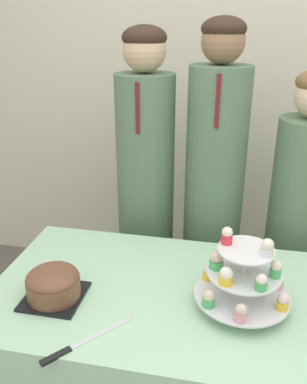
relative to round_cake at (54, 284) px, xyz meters
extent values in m
cube|color=beige|center=(0.57, 1.47, 0.54)|extent=(9.00, 0.06, 2.70)
cube|color=#A8DBB2|center=(0.57, 0.12, -0.44)|extent=(1.67, 0.75, 0.76)
cube|color=black|center=(0.00, 0.00, -0.05)|extent=(0.20, 0.20, 0.01)
cylinder|color=brown|center=(0.00, 0.00, -0.01)|extent=(0.18, 0.18, 0.07)
ellipsoid|color=brown|center=(0.00, 0.00, 0.03)|extent=(0.18, 0.18, 0.06)
cube|color=silver|center=(0.22, -0.13, -0.06)|extent=(0.16, 0.18, 0.00)
cube|color=black|center=(0.12, -0.25, -0.06)|extent=(0.08, 0.09, 0.01)
cylinder|color=silver|center=(0.64, 0.09, 0.05)|extent=(0.02, 0.02, 0.22)
cylinder|color=silver|center=(0.64, 0.09, -0.02)|extent=(0.32, 0.32, 0.01)
cylinder|color=silver|center=(0.64, 0.09, 0.07)|extent=(0.24, 0.24, 0.01)
cylinder|color=silver|center=(0.64, 0.09, 0.16)|extent=(0.18, 0.18, 0.01)
cylinder|color=#4CB766|center=(0.53, 0.01, 0.00)|extent=(0.04, 0.04, 0.03)
sphere|color=beige|center=(0.53, 0.01, 0.03)|extent=(0.04, 0.04, 0.04)
cylinder|color=pink|center=(0.63, -0.05, 0.00)|extent=(0.04, 0.04, 0.03)
sphere|color=beige|center=(0.63, -0.05, 0.03)|extent=(0.04, 0.04, 0.04)
cylinder|color=yellow|center=(0.76, 0.04, 0.00)|extent=(0.04, 0.04, 0.03)
sphere|color=silver|center=(0.76, 0.04, 0.03)|extent=(0.04, 0.04, 0.04)
cylinder|color=pink|center=(0.76, 0.15, 0.00)|extent=(0.04, 0.04, 0.03)
sphere|color=white|center=(0.76, 0.15, 0.02)|extent=(0.03, 0.03, 0.03)
cylinder|color=orange|center=(0.62, 0.22, 0.00)|extent=(0.05, 0.05, 0.02)
sphere|color=beige|center=(0.62, 0.22, 0.02)|extent=(0.04, 0.04, 0.04)
cylinder|color=yellow|center=(0.52, 0.15, 0.00)|extent=(0.04, 0.04, 0.03)
sphere|color=silver|center=(0.52, 0.15, 0.03)|extent=(0.04, 0.04, 0.04)
cylinder|color=yellow|center=(0.59, 0.18, 0.09)|extent=(0.04, 0.04, 0.03)
sphere|color=#F4E5C6|center=(0.59, 0.18, 0.12)|extent=(0.03, 0.03, 0.03)
cylinder|color=#4CB766|center=(0.55, 0.10, 0.09)|extent=(0.05, 0.05, 0.03)
sphere|color=beige|center=(0.55, 0.10, 0.12)|extent=(0.04, 0.04, 0.04)
cylinder|color=yellow|center=(0.58, 0.02, 0.09)|extent=(0.05, 0.05, 0.02)
sphere|color=white|center=(0.58, 0.02, 0.11)|extent=(0.04, 0.04, 0.04)
cylinder|color=#4CB766|center=(0.69, 0.01, 0.09)|extent=(0.04, 0.04, 0.03)
sphere|color=white|center=(0.69, 0.01, 0.11)|extent=(0.03, 0.03, 0.03)
cylinder|color=#4CB766|center=(0.74, 0.08, 0.09)|extent=(0.04, 0.04, 0.03)
sphere|color=#F4E5C6|center=(0.74, 0.08, 0.12)|extent=(0.04, 0.04, 0.04)
cylinder|color=white|center=(0.69, 0.17, 0.09)|extent=(0.04, 0.04, 0.03)
sphere|color=beige|center=(0.69, 0.17, 0.11)|extent=(0.04, 0.04, 0.04)
cylinder|color=white|center=(0.70, 0.07, 0.17)|extent=(0.04, 0.04, 0.02)
sphere|color=#F4E5C6|center=(0.70, 0.07, 0.20)|extent=(0.04, 0.04, 0.04)
cylinder|color=#E5333D|center=(0.58, 0.11, 0.18)|extent=(0.04, 0.04, 0.03)
sphere|color=#F4E5C6|center=(0.58, 0.11, 0.20)|extent=(0.04, 0.04, 0.04)
cylinder|color=#567556|center=(0.16, 0.75, -0.10)|extent=(0.28, 0.28, 1.43)
sphere|color=#D6AD89|center=(0.16, 0.75, 0.71)|extent=(0.19, 0.19, 0.19)
ellipsoid|color=#332319|center=(0.16, 0.75, 0.77)|extent=(0.20, 0.20, 0.11)
cube|color=maroon|center=(0.16, 0.61, 0.49)|extent=(0.02, 0.01, 0.22)
cylinder|color=#567556|center=(0.49, 0.75, -0.08)|extent=(0.28, 0.28, 1.48)
sphere|color=#8E6B4C|center=(0.49, 0.75, 0.75)|extent=(0.19, 0.19, 0.19)
ellipsoid|color=#332319|center=(0.49, 0.75, 0.80)|extent=(0.19, 0.19, 0.10)
cube|color=maroon|center=(0.49, 0.61, 0.53)|extent=(0.02, 0.01, 0.22)
cylinder|color=#567556|center=(0.90, 0.75, -0.18)|extent=(0.29, 0.29, 1.26)
camera|label=1|loc=(0.57, -1.07, 0.84)|focal=38.00mm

